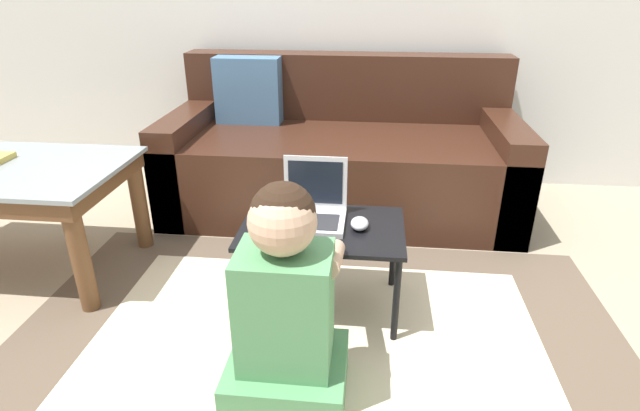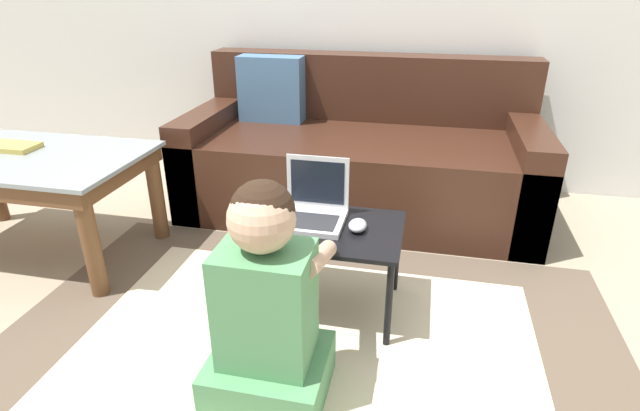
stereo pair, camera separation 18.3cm
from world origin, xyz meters
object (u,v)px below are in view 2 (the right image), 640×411
at_px(laptop_desk, 321,236).
at_px(laptop, 313,211).
at_px(computer_mouse, 358,225).
at_px(person_seated, 267,309).
at_px(coffee_table, 25,170).
at_px(book_on_table, 12,147).
at_px(couch, 359,158).

relative_size(laptop_desk, laptop, 2.49).
height_order(laptop_desk, computer_mouse, computer_mouse).
xyz_separation_m(laptop_desk, computer_mouse, (0.13, -0.00, 0.06)).
height_order(laptop_desk, laptop, laptop).
bearing_deg(laptop_desk, person_seated, -96.96).
xyz_separation_m(coffee_table, computer_mouse, (1.50, -0.15, -0.04)).
bearing_deg(person_seated, coffee_table, 154.98).
distance_m(person_seated, book_on_table, 1.55).
relative_size(couch, computer_mouse, 19.98).
height_order(coffee_table, book_on_table, book_on_table).
height_order(laptop, book_on_table, laptop).
distance_m(computer_mouse, book_on_table, 1.60).
xyz_separation_m(coffee_table, laptop_desk, (1.36, -0.15, -0.09)).
relative_size(laptop, computer_mouse, 2.60).
bearing_deg(book_on_table, couch, 29.14).
bearing_deg(laptop, laptop_desk, -46.97).
relative_size(couch, laptop_desk, 3.08).
bearing_deg(person_seated, laptop_desk, 83.04).
bearing_deg(computer_mouse, coffee_table, 174.41).
distance_m(coffee_table, computer_mouse, 1.51).
distance_m(coffee_table, book_on_table, 0.13).
xyz_separation_m(laptop, book_on_table, (-1.41, 0.15, 0.10)).
xyz_separation_m(coffee_table, person_seated, (1.31, -0.61, -0.09)).
xyz_separation_m(laptop, computer_mouse, (0.17, -0.04, -0.02)).
xyz_separation_m(laptop, person_seated, (-0.02, -0.51, -0.08)).
distance_m(couch, person_seated, 1.46).
bearing_deg(person_seated, computer_mouse, 67.58).
xyz_separation_m(laptop_desk, book_on_table, (-1.44, 0.19, 0.18)).
bearing_deg(person_seated, book_on_table, 154.67).
distance_m(couch, laptop_desk, 1.00).
bearing_deg(computer_mouse, book_on_table, 173.03).
bearing_deg(person_seated, couch, 87.98).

